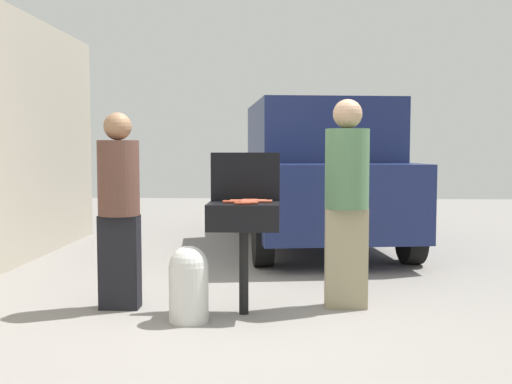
{
  "coord_description": "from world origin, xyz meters",
  "views": [
    {
      "loc": [
        0.26,
        -4.8,
        1.41
      ],
      "look_at": [
        0.0,
        0.79,
        1.0
      ],
      "focal_mm": 43.01,
      "sensor_mm": 36.0,
      "label": 1
    }
  ],
  "objects_px": {
    "hot_dog_1": "(250,203)",
    "bbq_grill": "(244,220)",
    "hot_dog_0": "(231,202)",
    "hot_dog_5": "(264,201)",
    "hot_dog_3": "(250,200)",
    "hot_dog_7": "(248,202)",
    "person_left": "(119,203)",
    "hot_dog_6": "(242,203)",
    "propane_tank": "(189,282)",
    "parked_minivan": "(315,174)",
    "hot_dog_8": "(247,201)",
    "person_right": "(347,195)",
    "hot_dog_4": "(238,201)",
    "hot_dog_2": "(259,201)"
  },
  "relations": [
    {
      "from": "person_left",
      "to": "person_right",
      "type": "height_order",
      "value": "person_right"
    },
    {
      "from": "parked_minivan",
      "to": "propane_tank",
      "type": "bearing_deg",
      "value": 65.03
    },
    {
      "from": "hot_dog_7",
      "to": "parked_minivan",
      "type": "relative_size",
      "value": 0.03
    },
    {
      "from": "hot_dog_6",
      "to": "parked_minivan",
      "type": "relative_size",
      "value": 0.03
    },
    {
      "from": "bbq_grill",
      "to": "hot_dog_0",
      "type": "distance_m",
      "value": 0.19
    },
    {
      "from": "person_right",
      "to": "parked_minivan",
      "type": "bearing_deg",
      "value": -96.47
    },
    {
      "from": "propane_tank",
      "to": "parked_minivan",
      "type": "height_order",
      "value": "parked_minivan"
    },
    {
      "from": "hot_dog_3",
      "to": "propane_tank",
      "type": "distance_m",
      "value": 0.87
    },
    {
      "from": "hot_dog_7",
      "to": "person_right",
      "type": "height_order",
      "value": "person_right"
    },
    {
      "from": "hot_dog_1",
      "to": "hot_dog_7",
      "type": "relative_size",
      "value": 1.0
    },
    {
      "from": "hot_dog_1",
      "to": "hot_dog_8",
      "type": "height_order",
      "value": "same"
    },
    {
      "from": "hot_dog_6",
      "to": "hot_dog_7",
      "type": "xyz_separation_m",
      "value": [
        0.04,
        0.13,
        0.0
      ]
    },
    {
      "from": "hot_dog_7",
      "to": "person_left",
      "type": "relative_size",
      "value": 0.08
    },
    {
      "from": "hot_dog_3",
      "to": "person_right",
      "type": "bearing_deg",
      "value": 10.71
    },
    {
      "from": "parked_minivan",
      "to": "hot_dog_1",
      "type": "bearing_deg",
      "value": 71.51
    },
    {
      "from": "hot_dog_4",
      "to": "parked_minivan",
      "type": "height_order",
      "value": "parked_minivan"
    },
    {
      "from": "hot_dog_7",
      "to": "hot_dog_4",
      "type": "bearing_deg",
      "value": 140.83
    },
    {
      "from": "hot_dog_2",
      "to": "hot_dog_7",
      "type": "relative_size",
      "value": 1.0
    },
    {
      "from": "bbq_grill",
      "to": "hot_dog_8",
      "type": "bearing_deg",
      "value": 7.04
    },
    {
      "from": "hot_dog_6",
      "to": "parked_minivan",
      "type": "bearing_deg",
      "value": 78.44
    },
    {
      "from": "hot_dog_3",
      "to": "hot_dog_7",
      "type": "xyz_separation_m",
      "value": [
        -0.01,
        -0.14,
        0.0
      ]
    },
    {
      "from": "hot_dog_2",
      "to": "hot_dog_8",
      "type": "relative_size",
      "value": 1.0
    },
    {
      "from": "hot_dog_0",
      "to": "hot_dog_8",
      "type": "height_order",
      "value": "same"
    },
    {
      "from": "hot_dog_7",
      "to": "person_left",
      "type": "xyz_separation_m",
      "value": [
        -1.13,
        0.17,
        -0.03
      ]
    },
    {
      "from": "hot_dog_1",
      "to": "hot_dog_5",
      "type": "relative_size",
      "value": 1.0
    },
    {
      "from": "hot_dog_4",
      "to": "person_left",
      "type": "xyz_separation_m",
      "value": [
        -1.04,
        0.09,
        -0.03
      ]
    },
    {
      "from": "hot_dog_8",
      "to": "propane_tank",
      "type": "distance_m",
      "value": 0.82
    },
    {
      "from": "hot_dog_0",
      "to": "person_left",
      "type": "distance_m",
      "value": 1.0
    },
    {
      "from": "bbq_grill",
      "to": "hot_dog_3",
      "type": "xyz_separation_m",
      "value": [
        0.05,
        0.11,
        0.16
      ]
    },
    {
      "from": "hot_dog_5",
      "to": "person_right",
      "type": "xyz_separation_m",
      "value": [
        0.71,
        0.24,
        0.03
      ]
    },
    {
      "from": "hot_dog_5",
      "to": "hot_dog_7",
      "type": "distance_m",
      "value": 0.14
    },
    {
      "from": "hot_dog_0",
      "to": "propane_tank",
      "type": "relative_size",
      "value": 0.21
    },
    {
      "from": "hot_dog_2",
      "to": "parked_minivan",
      "type": "bearing_deg",
      "value": 79.6
    },
    {
      "from": "hot_dog_6",
      "to": "hot_dog_0",
      "type": "bearing_deg",
      "value": 130.87
    },
    {
      "from": "bbq_grill",
      "to": "hot_dog_8",
      "type": "xyz_separation_m",
      "value": [
        0.03,
        0.0,
        0.16
      ]
    },
    {
      "from": "hot_dog_6",
      "to": "hot_dog_1",
      "type": "bearing_deg",
      "value": 29.72
    },
    {
      "from": "hot_dog_5",
      "to": "parked_minivan",
      "type": "bearing_deg",
      "value": 80.49
    },
    {
      "from": "propane_tank",
      "to": "person_left",
      "type": "relative_size",
      "value": 0.36
    },
    {
      "from": "hot_dog_0",
      "to": "hot_dog_5",
      "type": "height_order",
      "value": "same"
    },
    {
      "from": "person_left",
      "to": "parked_minivan",
      "type": "distance_m",
      "value": 4.0
    },
    {
      "from": "hot_dog_5",
      "to": "hot_dog_0",
      "type": "bearing_deg",
      "value": -167.55
    },
    {
      "from": "hot_dog_7",
      "to": "person_right",
      "type": "distance_m",
      "value": 0.9
    },
    {
      "from": "hot_dog_0",
      "to": "hot_dog_6",
      "type": "height_order",
      "value": "same"
    },
    {
      "from": "hot_dog_6",
      "to": "person_left",
      "type": "xyz_separation_m",
      "value": [
        -1.09,
        0.3,
        -0.03
      ]
    },
    {
      "from": "hot_dog_6",
      "to": "hot_dog_3",
      "type": "bearing_deg",
      "value": 80.38
    },
    {
      "from": "hot_dog_1",
      "to": "person_left",
      "type": "bearing_deg",
      "value": 167.29
    },
    {
      "from": "hot_dog_8",
      "to": "propane_tank",
      "type": "xyz_separation_m",
      "value": [
        -0.46,
        -0.25,
        -0.64
      ]
    },
    {
      "from": "hot_dog_3",
      "to": "hot_dog_6",
      "type": "height_order",
      "value": "same"
    },
    {
      "from": "bbq_grill",
      "to": "hot_dog_6",
      "type": "xyz_separation_m",
      "value": [
        0.0,
        -0.16,
        0.16
      ]
    },
    {
      "from": "hot_dog_1",
      "to": "bbq_grill",
      "type": "bearing_deg",
      "value": 116.06
    }
  ]
}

